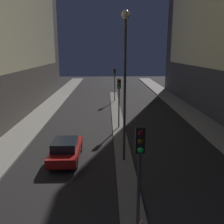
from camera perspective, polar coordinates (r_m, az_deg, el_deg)
median_strip at (r=25.09m, az=1.38°, el=-2.48°), size 1.15×36.76×0.13m
traffic_light_near at (r=8.72m, az=6.29°, el=-11.04°), size 0.32×0.42×4.55m
traffic_light_mid at (r=22.70m, az=1.61°, el=4.60°), size 0.32×0.42×4.55m
traffic_light_far at (r=35.21m, az=0.62°, el=7.92°), size 0.32×0.42×4.55m
street_lamp at (r=15.26m, az=3.00°, el=10.51°), size 0.51×0.51×9.26m
traffic_cone_far at (r=10.86m, az=6.22°, el=-23.80°), size 0.52×0.52×0.76m
car_left_lane at (r=17.04m, az=-10.53°, el=-8.40°), size 1.83×4.31×1.46m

